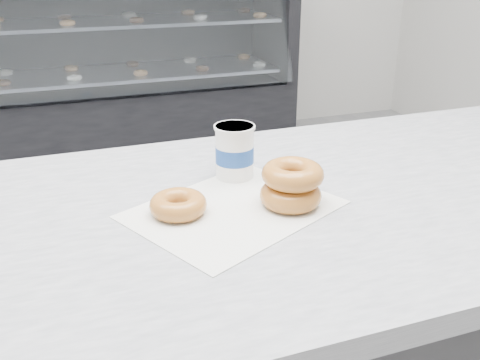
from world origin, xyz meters
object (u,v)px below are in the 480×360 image
object	(u,v)px
display_case	(106,87)
donut_stack	(292,185)
coffee_cup	(235,151)
donut_single	(178,204)

from	to	relation	value
display_case	donut_stack	distance (m)	2.79
coffee_cup	donut_single	bearing A→B (deg)	-116.76
donut_single	donut_stack	distance (m)	0.20
donut_single	coffee_cup	xyz separation A→B (m)	(0.15, 0.12, 0.04)
display_case	coffee_cup	size ratio (longest dim) A/B	22.27
display_case	donut_single	world-z (taller)	display_case
donut_stack	display_case	bearing A→B (deg)	90.72
donut_stack	coffee_cup	xyz separation A→B (m)	(-0.05, 0.16, 0.01)
display_case	donut_stack	xyz separation A→B (m)	(0.03, -2.75, 0.45)
donut_stack	coffee_cup	bearing A→B (deg)	108.55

